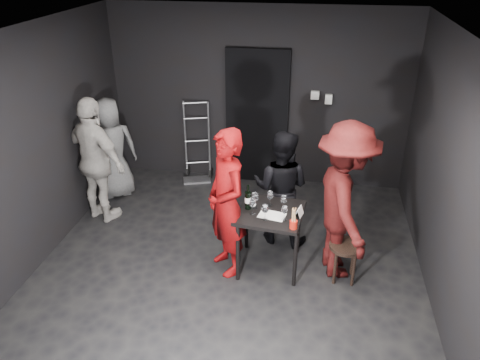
% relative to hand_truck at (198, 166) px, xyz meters
% --- Properties ---
extents(floor, '(4.50, 5.00, 0.02)m').
position_rel_hand_truck_xyz_m(floor, '(0.93, -2.30, -0.23)').
color(floor, black).
rests_on(floor, ground).
extents(ceiling, '(4.50, 5.00, 0.02)m').
position_rel_hand_truck_xyz_m(ceiling, '(0.93, -2.30, 2.47)').
color(ceiling, silver).
rests_on(ceiling, ground).
extents(wall_back, '(4.50, 0.04, 2.70)m').
position_rel_hand_truck_xyz_m(wall_back, '(0.93, 0.20, 1.12)').
color(wall_back, black).
rests_on(wall_back, ground).
extents(wall_front, '(4.50, 0.04, 2.70)m').
position_rel_hand_truck_xyz_m(wall_front, '(0.93, -4.80, 1.12)').
color(wall_front, black).
rests_on(wall_front, ground).
extents(wall_left, '(0.04, 5.00, 2.70)m').
position_rel_hand_truck_xyz_m(wall_left, '(-1.32, -2.30, 1.12)').
color(wall_left, black).
rests_on(wall_left, ground).
extents(wall_right, '(0.04, 5.00, 2.70)m').
position_rel_hand_truck_xyz_m(wall_right, '(3.18, -2.30, 1.12)').
color(wall_right, black).
rests_on(wall_right, ground).
extents(doorway, '(0.95, 0.10, 2.10)m').
position_rel_hand_truck_xyz_m(doorway, '(0.93, 0.14, 0.82)').
color(doorway, black).
rests_on(doorway, ground).
extents(wallbox_upper, '(0.12, 0.06, 0.12)m').
position_rel_hand_truck_xyz_m(wallbox_upper, '(1.78, 0.15, 1.22)').
color(wallbox_upper, '#B7B7B2').
rests_on(wallbox_upper, wall_back).
extents(wallbox_lower, '(0.10, 0.06, 0.14)m').
position_rel_hand_truck_xyz_m(wallbox_lower, '(1.98, 0.15, 1.17)').
color(wallbox_lower, '#B7B7B2').
rests_on(wallbox_lower, wall_back).
extents(hand_truck, '(0.43, 0.36, 1.29)m').
position_rel_hand_truck_xyz_m(hand_truck, '(0.00, 0.00, 0.00)').
color(hand_truck, '#B2B2B7').
rests_on(hand_truck, floor).
extents(tasting_table, '(0.72, 0.72, 0.75)m').
position_rel_hand_truck_xyz_m(tasting_table, '(1.39, -2.08, 0.42)').
color(tasting_table, black).
rests_on(tasting_table, floor).
extents(stool, '(0.37, 0.37, 0.47)m').
position_rel_hand_truck_xyz_m(stool, '(2.26, -2.19, 0.15)').
color(stool, '#35261E').
rests_on(stool, floor).
extents(server_red, '(0.83, 0.88, 2.03)m').
position_rel_hand_truck_xyz_m(server_red, '(0.91, -2.20, 0.78)').
color(server_red, maroon).
rests_on(server_red, floor).
extents(woman_black, '(0.78, 0.53, 1.49)m').
position_rel_hand_truck_xyz_m(woman_black, '(1.46, -1.49, 0.51)').
color(woman_black, black).
rests_on(woman_black, floor).
extents(man_maroon, '(1.00, 1.57, 2.25)m').
position_rel_hand_truck_xyz_m(man_maroon, '(2.20, -2.02, 0.89)').
color(man_maroon, '#390B0A').
rests_on(man_maroon, floor).
extents(bystander_cream, '(1.31, 1.00, 2.02)m').
position_rel_hand_truck_xyz_m(bystander_cream, '(-1.01, -1.38, 0.78)').
color(bystander_cream, '#BDB6AE').
rests_on(bystander_cream, floor).
extents(bystander_grey, '(0.85, 0.75, 1.53)m').
position_rel_hand_truck_xyz_m(bystander_grey, '(-1.09, -0.72, 0.54)').
color(bystander_grey, '#595959').
rests_on(bystander_grey, floor).
extents(tasting_mat, '(0.32, 0.25, 0.00)m').
position_rel_hand_truck_xyz_m(tasting_mat, '(1.42, -2.16, 0.52)').
color(tasting_mat, white).
rests_on(tasting_mat, tasting_table).
extents(wine_glass_a, '(0.10, 0.10, 0.21)m').
position_rel_hand_truck_xyz_m(wine_glass_a, '(1.20, -2.16, 0.62)').
color(wine_glass_a, white).
rests_on(wine_glass_a, tasting_table).
extents(wine_glass_b, '(0.10, 0.10, 0.21)m').
position_rel_hand_truck_xyz_m(wine_glass_b, '(1.21, -2.03, 0.62)').
color(wine_glass_b, white).
rests_on(wine_glass_b, tasting_table).
extents(wine_glass_c, '(0.09, 0.09, 0.20)m').
position_rel_hand_truck_xyz_m(wine_glass_c, '(1.37, -1.95, 0.62)').
color(wine_glass_c, white).
rests_on(wine_glass_c, tasting_table).
extents(wine_glass_d, '(0.09, 0.09, 0.20)m').
position_rel_hand_truck_xyz_m(wine_glass_d, '(1.35, -2.26, 0.62)').
color(wine_glass_d, white).
rests_on(wine_glass_d, tasting_table).
extents(wine_glass_e, '(0.09, 0.09, 0.19)m').
position_rel_hand_truck_xyz_m(wine_glass_e, '(1.56, -2.23, 0.61)').
color(wine_glass_e, white).
rests_on(wine_glass_e, tasting_table).
extents(wine_glass_f, '(0.09, 0.09, 0.19)m').
position_rel_hand_truck_xyz_m(wine_glass_f, '(1.53, -2.01, 0.62)').
color(wine_glass_f, white).
rests_on(wine_glass_f, tasting_table).
extents(wine_bottle, '(0.07, 0.07, 0.30)m').
position_rel_hand_truck_xyz_m(wine_bottle, '(1.13, -2.06, 0.63)').
color(wine_bottle, black).
rests_on(wine_bottle, tasting_table).
extents(breadstick_cup, '(0.08, 0.08, 0.26)m').
position_rel_hand_truck_xyz_m(breadstick_cup, '(1.67, -2.38, 0.64)').
color(breadstick_cup, '#AC1A0E').
rests_on(breadstick_cup, tasting_table).
extents(reserved_card, '(0.12, 0.16, 0.11)m').
position_rel_hand_truck_xyz_m(reserved_card, '(1.70, -2.12, 0.57)').
color(reserved_card, white).
rests_on(reserved_card, tasting_table).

